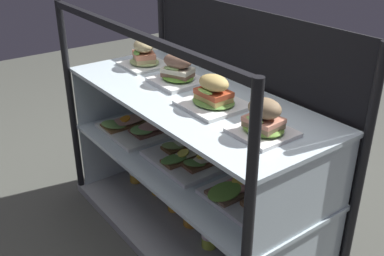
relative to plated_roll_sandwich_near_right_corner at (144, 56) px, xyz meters
name	(u,v)px	position (x,y,z in m)	size (l,w,h in m)	color
ground_plane	(192,234)	(0.40, -0.03, -0.70)	(6.00, 6.00, 0.02)	#474941
case_base_deck	(192,228)	(0.40, -0.03, -0.67)	(1.19, 0.53, 0.04)	#A2A6A8
case_frame	(223,118)	(0.40, 0.12, -0.18)	(1.19, 0.53, 0.93)	black
riser_lower_tier	(192,195)	(0.40, -0.03, -0.49)	(1.13, 0.47, 0.31)	silver
shelf_lower_glass	(192,161)	(0.40, -0.03, -0.33)	(1.15, 0.48, 0.02)	silver
riser_upper_tier	(192,130)	(0.40, -0.03, -0.19)	(1.13, 0.47, 0.26)	silver
shelf_upper_glass	(192,97)	(0.40, -0.03, -0.05)	(1.15, 0.48, 0.02)	silver
plated_roll_sandwich_near_right_corner	(144,56)	(0.00, 0.00, 0.00)	(0.19, 0.19, 0.12)	white
plated_roll_sandwich_left_of_center	(178,73)	(0.26, -0.01, 0.00)	(0.19, 0.19, 0.12)	white
plated_roll_sandwich_mid_right	(213,95)	(0.53, -0.04, 0.00)	(0.21, 0.21, 0.12)	white
plated_roll_sandwich_far_left	(264,121)	(0.79, -0.06, 0.00)	(0.17, 0.17, 0.12)	white
open_sandwich_tray_mid_left	(140,126)	(0.05, -0.06, -0.30)	(0.32, 0.33, 0.06)	white
open_sandwich_tray_far_right	(192,155)	(0.40, -0.03, -0.30)	(0.32, 0.31, 0.06)	white
open_sandwich_tray_mid_right	(257,194)	(0.75, -0.02, -0.30)	(0.32, 0.32, 0.06)	white
juice_bottle_front_second	(135,165)	(-0.05, -0.05, -0.56)	(0.06, 0.06, 0.22)	gold
juice_bottle_front_fourth	(157,178)	(0.11, -0.02, -0.56)	(0.06, 0.06, 0.21)	gold
juice_bottle_near_post	(173,192)	(0.26, -0.04, -0.55)	(0.06, 0.06, 0.25)	gold
juice_bottle_front_left_end	(190,206)	(0.39, -0.04, -0.55)	(0.07, 0.07, 0.24)	gold
juice_bottle_back_left	(209,229)	(0.55, -0.06, -0.56)	(0.06, 0.06, 0.21)	#BAD644
juice_bottle_back_center	(236,249)	(0.70, -0.05, -0.56)	(0.06, 0.06, 0.21)	maroon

